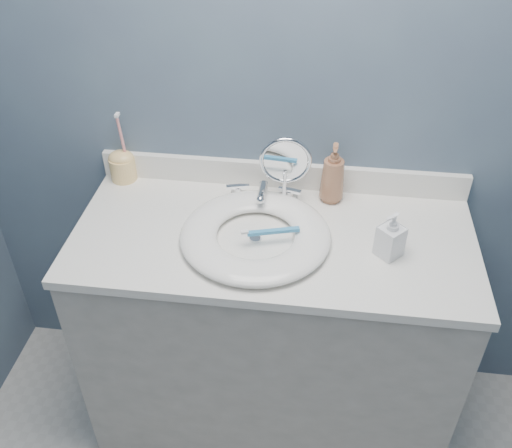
% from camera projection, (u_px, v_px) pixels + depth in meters
% --- Properties ---
extents(back_wall, '(2.20, 0.02, 2.40)m').
position_uv_depth(back_wall, '(284.00, 97.00, 1.74)').
color(back_wall, '#48566C').
rests_on(back_wall, ground).
extents(vanity_cabinet, '(1.20, 0.55, 0.85)m').
position_uv_depth(vanity_cabinet, '(271.00, 335.00, 2.00)').
color(vanity_cabinet, '#BCB5AC').
rests_on(vanity_cabinet, ground).
extents(countertop, '(1.22, 0.57, 0.03)m').
position_uv_depth(countertop, '(273.00, 239.00, 1.73)').
color(countertop, white).
rests_on(countertop, vanity_cabinet).
extents(backsplash, '(1.22, 0.02, 0.09)m').
position_uv_depth(backsplash, '(281.00, 175.00, 1.90)').
color(backsplash, white).
rests_on(backsplash, countertop).
extents(basin, '(0.45, 0.45, 0.04)m').
position_uv_depth(basin, '(255.00, 235.00, 1.69)').
color(basin, white).
rests_on(basin, countertop).
extents(drain, '(0.04, 0.04, 0.01)m').
position_uv_depth(drain, '(255.00, 239.00, 1.70)').
color(drain, silver).
rests_on(drain, countertop).
extents(faucet, '(0.25, 0.13, 0.07)m').
position_uv_depth(faucet, '(263.00, 195.00, 1.84)').
color(faucet, silver).
rests_on(faucet, countertop).
extents(makeup_mirror, '(0.16, 0.09, 0.24)m').
position_uv_depth(makeup_mirror, '(285.00, 168.00, 1.77)').
color(makeup_mirror, silver).
rests_on(makeup_mirror, countertop).
extents(soap_bottle_amber, '(0.08, 0.08, 0.20)m').
position_uv_depth(soap_bottle_amber, '(333.00, 173.00, 1.81)').
color(soap_bottle_amber, '#9B6446').
rests_on(soap_bottle_amber, countertop).
extents(soap_bottle_clear, '(0.09, 0.09, 0.14)m').
position_uv_depth(soap_bottle_clear, '(391.00, 235.00, 1.61)').
color(soap_bottle_clear, white).
rests_on(soap_bottle_clear, countertop).
extents(toothbrush_holder, '(0.09, 0.09, 0.25)m').
position_uv_depth(toothbrush_holder, '(122.00, 164.00, 1.93)').
color(toothbrush_holder, '#FCD07E').
rests_on(toothbrush_holder, countertop).
extents(toothbrush_lying, '(0.17, 0.06, 0.02)m').
position_uv_depth(toothbrush_lying, '(271.00, 232.00, 1.67)').
color(toothbrush_lying, '#3589BE').
rests_on(toothbrush_lying, basin).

